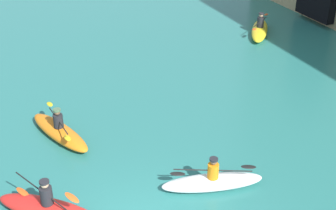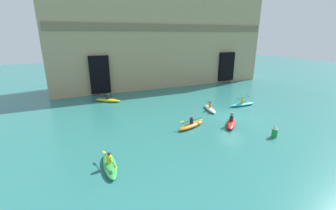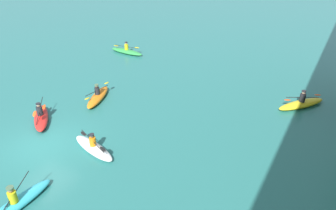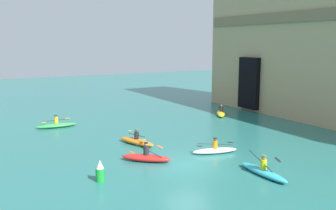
% 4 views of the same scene
% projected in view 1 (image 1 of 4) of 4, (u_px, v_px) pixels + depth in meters
% --- Properties ---
extents(kayak_white, '(1.47, 3.05, 1.01)m').
position_uv_depth(kayak_white, '(212.00, 181.00, 13.40)').
color(kayak_white, white).
rests_on(kayak_white, ground).
extents(kayak_yellow, '(3.20, 2.68, 1.11)m').
position_uv_depth(kayak_yellow, '(260.00, 30.00, 24.21)').
color(kayak_yellow, yellow).
rests_on(kayak_yellow, ground).
extents(kayak_red, '(2.61, 2.73, 1.17)m').
position_uv_depth(kayak_red, '(48.00, 208.00, 12.34)').
color(kayak_red, red).
rests_on(kayak_red, ground).
extents(kayak_orange, '(3.20, 1.73, 1.09)m').
position_uv_depth(kayak_orange, '(60.00, 131.00, 15.66)').
color(kayak_orange, orange).
rests_on(kayak_orange, ground).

